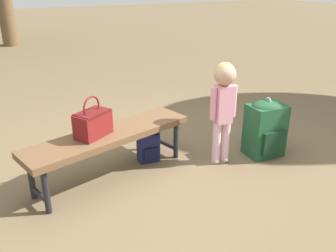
% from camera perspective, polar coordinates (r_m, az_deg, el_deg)
% --- Properties ---
extents(ground_plane, '(40.00, 40.00, 0.00)m').
position_cam_1_polar(ground_plane, '(3.53, -0.71, -7.08)').
color(ground_plane, brown).
rests_on(ground_plane, ground).
extents(park_bench, '(1.65, 0.82, 0.45)m').
position_cam_1_polar(park_bench, '(3.31, -9.24, -1.89)').
color(park_bench, brown).
rests_on(park_bench, ground).
extents(handbag, '(0.37, 0.32, 0.37)m').
position_cam_1_polar(handbag, '(3.19, -11.82, 0.54)').
color(handbag, maroon).
rests_on(handbag, park_bench).
extents(child_standing, '(0.28, 0.21, 1.02)m').
position_cam_1_polar(child_standing, '(3.47, 8.81, 4.48)').
color(child_standing, '#E5B2C6').
rests_on(child_standing, ground).
extents(backpack_large, '(0.38, 0.35, 0.63)m').
position_cam_1_polar(backpack_large, '(3.85, 15.19, -0.10)').
color(backpack_large, '#1E4C2D').
rests_on(backpack_large, ground).
extents(backpack_small, '(0.22, 0.20, 0.35)m').
position_cam_1_polar(backpack_small, '(3.65, -3.16, -2.99)').
color(backpack_small, '#191E4C').
rests_on(backpack_small, ground).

